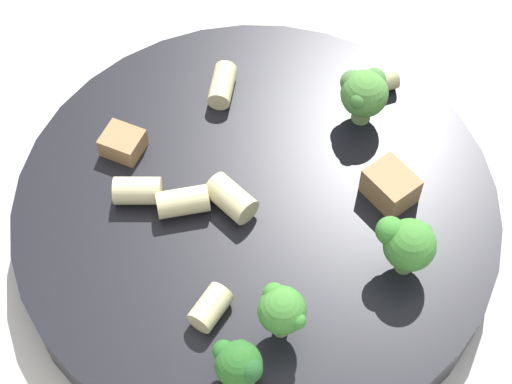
{
  "coord_description": "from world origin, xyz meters",
  "views": [
    {
      "loc": [
        0.24,
        0.08,
        0.43
      ],
      "look_at": [
        0.0,
        0.0,
        0.04
      ],
      "focal_mm": 60.0,
      "sensor_mm": 36.0,
      "label": 1
    }
  ],
  "objects_px": {
    "broccoli_floret_0": "(364,93)",
    "broccoli_floret_1": "(239,364)",
    "rigatoni_4": "(222,85)",
    "rigatoni_3": "(137,191)",
    "rigatoni_1": "(375,82)",
    "rigatoni_5": "(183,202)",
    "pasta_bowl": "(256,213)",
    "broccoli_floret_3": "(282,309)",
    "broccoli_floret_2": "(406,243)",
    "chicken_chunk_0": "(123,143)",
    "rigatoni_0": "(210,307)",
    "chicken_chunk_1": "(390,186)",
    "rigatoni_2": "(231,198)"
  },
  "relations": [
    {
      "from": "rigatoni_1",
      "to": "rigatoni_3",
      "type": "height_order",
      "value": "same"
    },
    {
      "from": "rigatoni_0",
      "to": "rigatoni_5",
      "type": "distance_m",
      "value": 0.06
    },
    {
      "from": "pasta_bowl",
      "to": "broccoli_floret_1",
      "type": "bearing_deg",
      "value": 14.21
    },
    {
      "from": "rigatoni_5",
      "to": "chicken_chunk_0",
      "type": "distance_m",
      "value": 0.05
    },
    {
      "from": "rigatoni_0",
      "to": "rigatoni_2",
      "type": "distance_m",
      "value": 0.07
    },
    {
      "from": "rigatoni_2",
      "to": "chicken_chunk_0",
      "type": "distance_m",
      "value": 0.07
    },
    {
      "from": "rigatoni_1",
      "to": "rigatoni_5",
      "type": "bearing_deg",
      "value": -33.66
    },
    {
      "from": "pasta_bowl",
      "to": "rigatoni_2",
      "type": "bearing_deg",
      "value": -59.16
    },
    {
      "from": "broccoli_floret_0",
      "to": "rigatoni_4",
      "type": "distance_m",
      "value": 0.08
    },
    {
      "from": "rigatoni_2",
      "to": "rigatoni_5",
      "type": "distance_m",
      "value": 0.03
    },
    {
      "from": "broccoli_floret_3",
      "to": "rigatoni_0",
      "type": "bearing_deg",
      "value": -85.18
    },
    {
      "from": "broccoli_floret_0",
      "to": "broccoli_floret_1",
      "type": "relative_size",
      "value": 1.29
    },
    {
      "from": "pasta_bowl",
      "to": "rigatoni_2",
      "type": "distance_m",
      "value": 0.02
    },
    {
      "from": "rigatoni_3",
      "to": "rigatoni_5",
      "type": "bearing_deg",
      "value": 93.09
    },
    {
      "from": "broccoli_floret_2",
      "to": "chicken_chunk_0",
      "type": "distance_m",
      "value": 0.17
    },
    {
      "from": "broccoli_floret_0",
      "to": "rigatoni_5",
      "type": "distance_m",
      "value": 0.12
    },
    {
      "from": "broccoli_floret_1",
      "to": "rigatoni_5",
      "type": "bearing_deg",
      "value": -143.11
    },
    {
      "from": "broccoli_floret_1",
      "to": "rigatoni_0",
      "type": "height_order",
      "value": "broccoli_floret_1"
    },
    {
      "from": "broccoli_floret_0",
      "to": "rigatoni_3",
      "type": "distance_m",
      "value": 0.14
    },
    {
      "from": "rigatoni_0",
      "to": "rigatoni_5",
      "type": "bearing_deg",
      "value": -146.49
    },
    {
      "from": "rigatoni_3",
      "to": "rigatoni_5",
      "type": "distance_m",
      "value": 0.03
    },
    {
      "from": "chicken_chunk_1",
      "to": "broccoli_floret_3",
      "type": "bearing_deg",
      "value": -18.32
    },
    {
      "from": "rigatoni_4",
      "to": "rigatoni_3",
      "type": "bearing_deg",
      "value": -11.7
    },
    {
      "from": "broccoli_floret_0",
      "to": "broccoli_floret_1",
      "type": "distance_m",
      "value": 0.18
    },
    {
      "from": "rigatoni_0",
      "to": "chicken_chunk_1",
      "type": "relative_size",
      "value": 0.83
    },
    {
      "from": "rigatoni_3",
      "to": "rigatoni_0",
      "type": "bearing_deg",
      "value": 49.53
    },
    {
      "from": "rigatoni_0",
      "to": "rigatoni_4",
      "type": "height_order",
      "value": "same"
    },
    {
      "from": "broccoli_floret_3",
      "to": "rigatoni_5",
      "type": "xyz_separation_m",
      "value": [
        -0.05,
        -0.07,
        -0.02
      ]
    },
    {
      "from": "broccoli_floret_2",
      "to": "rigatoni_4",
      "type": "bearing_deg",
      "value": -122.1
    },
    {
      "from": "pasta_bowl",
      "to": "rigatoni_1",
      "type": "relative_size",
      "value": 10.55
    },
    {
      "from": "broccoli_floret_1",
      "to": "rigatoni_2",
      "type": "height_order",
      "value": "broccoli_floret_1"
    },
    {
      "from": "broccoli_floret_3",
      "to": "chicken_chunk_0",
      "type": "distance_m",
      "value": 0.14
    },
    {
      "from": "chicken_chunk_1",
      "to": "chicken_chunk_0",
      "type": "bearing_deg",
      "value": -83.15
    },
    {
      "from": "chicken_chunk_1",
      "to": "rigatoni_1",
      "type": "bearing_deg",
      "value": -159.53
    },
    {
      "from": "rigatoni_0",
      "to": "chicken_chunk_1",
      "type": "xyz_separation_m",
      "value": [
        -0.1,
        0.07,
        0.0
      ]
    },
    {
      "from": "rigatoni_1",
      "to": "chicken_chunk_0",
      "type": "relative_size",
      "value": 1.17
    },
    {
      "from": "rigatoni_4",
      "to": "rigatoni_5",
      "type": "height_order",
      "value": "rigatoni_5"
    },
    {
      "from": "pasta_bowl",
      "to": "rigatoni_3",
      "type": "relative_size",
      "value": 10.51
    },
    {
      "from": "broccoli_floret_3",
      "to": "rigatoni_5",
      "type": "bearing_deg",
      "value": -125.21
    },
    {
      "from": "pasta_bowl",
      "to": "broccoli_floret_3",
      "type": "distance_m",
      "value": 0.08
    },
    {
      "from": "rigatoni_3",
      "to": "broccoli_floret_3",
      "type": "bearing_deg",
      "value": 63.21
    },
    {
      "from": "rigatoni_0",
      "to": "broccoli_floret_2",
      "type": "bearing_deg",
      "value": 124.6
    },
    {
      "from": "chicken_chunk_0",
      "to": "broccoli_floret_2",
      "type": "bearing_deg",
      "value": 82.37
    },
    {
      "from": "rigatoni_4",
      "to": "chicken_chunk_0",
      "type": "distance_m",
      "value": 0.07
    },
    {
      "from": "pasta_bowl",
      "to": "broccoli_floret_3",
      "type": "xyz_separation_m",
      "value": [
        0.07,
        0.04,
        0.04
      ]
    },
    {
      "from": "pasta_bowl",
      "to": "chicken_chunk_0",
      "type": "relative_size",
      "value": 12.33
    },
    {
      "from": "rigatoni_2",
      "to": "broccoli_floret_0",
      "type": "bearing_deg",
      "value": 148.69
    },
    {
      "from": "broccoli_floret_0",
      "to": "rigatoni_1",
      "type": "xyz_separation_m",
      "value": [
        -0.02,
        0.0,
        -0.01
      ]
    },
    {
      "from": "rigatoni_1",
      "to": "chicken_chunk_1",
      "type": "bearing_deg",
      "value": 20.47
    },
    {
      "from": "pasta_bowl",
      "to": "rigatoni_5",
      "type": "bearing_deg",
      "value": -64.53
    }
  ]
}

